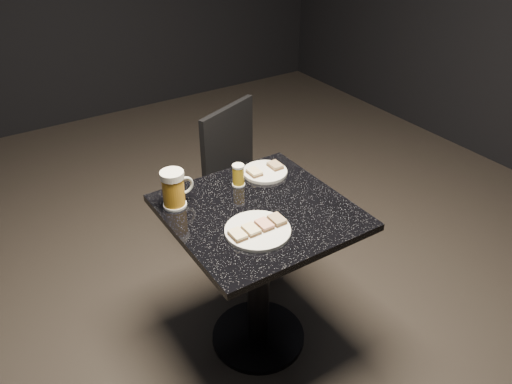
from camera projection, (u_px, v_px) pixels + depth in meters
floor at (258, 337)px, 2.40m from camera, size 6.00×6.00×0.00m
plate_large at (258, 231)px, 1.87m from camera, size 0.25×0.25×0.01m
plate_small at (265, 172)px, 2.24m from camera, size 0.20×0.20×0.01m
table at (259, 256)px, 2.13m from camera, size 0.70×0.70×0.75m
beer_mug at (174, 189)px, 1.98m from camera, size 0.14×0.10×0.16m
beer_tumbler at (238, 175)px, 2.13m from camera, size 0.06×0.06×0.10m
chair at (247, 177)px, 2.70m from camera, size 0.54×0.54×0.88m
canapes_on_plate_large at (258, 227)px, 1.86m from camera, size 0.22×0.07×0.02m
canapes_on_plate_small at (265, 169)px, 2.23m from camera, size 0.16×0.07×0.02m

